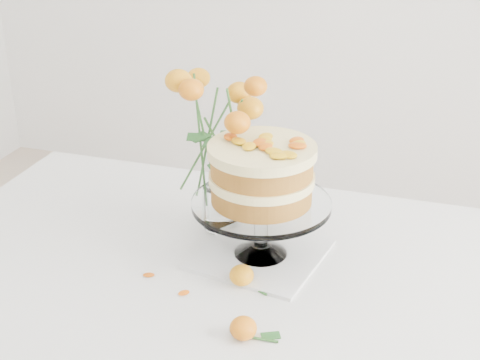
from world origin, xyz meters
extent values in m
cube|color=tan|center=(0.00, 0.00, 0.73)|extent=(1.40, 0.90, 0.04)
cylinder|color=tan|center=(-0.62, 0.37, 0.35)|extent=(0.06, 0.06, 0.71)
cylinder|color=tan|center=(0.62, 0.37, 0.35)|extent=(0.06, 0.06, 0.71)
cube|color=white|center=(0.00, 0.00, 0.75)|extent=(1.42, 0.92, 0.01)
cube|color=white|center=(0.00, 0.46, 0.65)|extent=(1.42, 0.01, 0.20)
cube|color=silver|center=(0.09, 0.06, 0.76)|extent=(0.31, 0.31, 0.01)
cylinder|color=white|center=(0.09, 0.06, 0.84)|extent=(0.03, 0.03, 0.10)
cylinder|color=white|center=(0.09, 0.06, 0.90)|extent=(0.32, 0.32, 0.01)
cylinder|color=olive|center=(0.09, 0.06, 0.93)|extent=(0.30, 0.30, 0.05)
cylinder|color=beige|center=(0.09, 0.06, 0.96)|extent=(0.31, 0.31, 0.02)
cylinder|color=olive|center=(0.09, 0.06, 0.99)|extent=(0.30, 0.30, 0.05)
cylinder|color=beige|center=(0.09, 0.06, 1.02)|extent=(0.31, 0.31, 0.02)
cylinder|color=white|center=(-0.04, 0.15, 0.76)|extent=(0.07, 0.07, 0.01)
cylinder|color=white|center=(-0.04, 0.15, 0.82)|extent=(0.09, 0.09, 0.10)
ellipsoid|color=orange|center=(0.09, -0.07, 0.78)|extent=(0.05, 0.05, 0.05)
cylinder|color=#2E6126|center=(0.12, -0.08, 0.76)|extent=(0.06, 0.03, 0.01)
ellipsoid|color=#D85A0A|center=(0.14, -0.24, 0.78)|extent=(0.05, 0.05, 0.05)
cylinder|color=#2E6126|center=(0.18, -0.24, 0.76)|extent=(0.06, 0.01, 0.01)
ellipsoid|color=#DDA10D|center=(-0.12, -0.10, 0.76)|extent=(0.03, 0.02, 0.00)
ellipsoid|color=#DDA10D|center=(-0.02, -0.14, 0.76)|extent=(0.03, 0.02, 0.00)
camera|label=1|loc=(0.45, -1.23, 1.59)|focal=50.00mm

